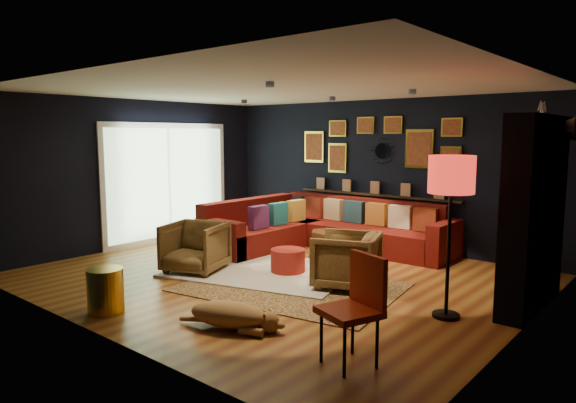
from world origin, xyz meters
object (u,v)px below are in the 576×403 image
Objects in this scene: gold_stool at (105,291)px; floor_lamp at (451,181)px; orange_chair at (357,300)px; dog at (229,309)px; pouf at (288,260)px; coffee_table at (331,237)px; armchair_right at (346,258)px; sectional at (318,230)px; armchair_left at (195,245)px.

floor_lamp is at bearing 37.48° from gold_stool.
gold_stool is 0.52× the size of orange_chair.
floor_lamp reaches higher than dog.
dog is at bearing -66.39° from pouf.
orange_chair is 1.50m from dog.
gold_stool reaches higher than coffee_table.
floor_lamp is at bearing 105.17° from orange_chair.
pouf is at bearing -85.50° from coffee_table.
orange_chair is (2.42, -3.05, 0.22)m from coffee_table.
dog is at bearing 21.30° from gold_stool.
coffee_table is at bearing 94.50° from pouf.
dog is (-0.16, -1.95, -0.20)m from armchair_right.
sectional is 3.81× the size of coffee_table.
gold_stool reaches higher than dog.
sectional is 3.55× the size of orange_chair.
floor_lamp is at bearing 28.29° from dog.
armchair_left is 3.75m from floor_lamp.
coffee_table is 2.22m from armchair_left.
orange_chair is 0.83× the size of dog.
armchair_right reaches higher than coffee_table.
sectional is 3.81m from floor_lamp.
armchair_right is (1.03, -0.05, 0.21)m from pouf.
floor_lamp is at bearing -29.44° from coffee_table.
floor_lamp is at bearing -5.79° from pouf.
coffee_table is at bearing 42.81° from armchair_left.
pouf is 0.43× the size of dog.
armchair_left reaches higher than coffee_table.
armchair_left is 0.46× the size of floor_lamp.
orange_chair is at bearing -49.32° from sectional.
armchair_right reaches higher than gold_stool.
pouf is 2.18m from dog.
coffee_table is 0.77× the size of dog.
pouf is at bearing 78.13° from gold_stool.
dog is at bearing -154.08° from orange_chair.
armchair_left is at bearing 129.00° from dog.
armchair_left is 1.84m from gold_stool.
dog is at bearing -52.41° from armchair_left.
orange_chair reaches higher than gold_stool.
gold_stool is 0.43× the size of dog.
orange_chair is at bearing 13.70° from gold_stool.
armchair_right is at bearing -47.91° from coffee_table.
sectional is 0.69m from coffee_table.
sectional is 4.23× the size of armchair_right.
gold_stool is (0.11, -4.16, -0.07)m from sectional.
pouf is 2.61m from gold_stool.
sectional reaches higher than gold_stool.
armchair_left is 1.61× the size of gold_stool.
gold_stool is (-0.54, -2.55, 0.05)m from pouf.
gold_stool is at bearing -52.50° from armchair_right.
gold_stool is at bearing -142.52° from floor_lamp.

